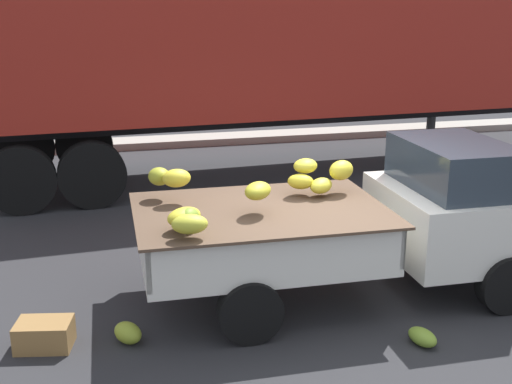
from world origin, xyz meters
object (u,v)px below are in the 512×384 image
semi_trailer (277,39)px  fallen_banana_bunch_by_wheel (422,337)px  pickup_truck (420,214)px  produce_crate (44,335)px  fallen_banana_bunch_near_tailgate (128,333)px

semi_trailer → fallen_banana_bunch_by_wheel: (-0.44, -6.69, -2.46)m
pickup_truck → produce_crate: size_ratio=9.14×
pickup_truck → fallen_banana_bunch_by_wheel: 1.60m
pickup_truck → fallen_banana_bunch_by_wheel: pickup_truck is taller
fallen_banana_bunch_by_wheel → produce_crate: (-3.55, 0.85, 0.05)m
semi_trailer → fallen_banana_bunch_near_tailgate: (-3.20, -5.94, -2.44)m
pickup_truck → fallen_banana_bunch_near_tailgate: size_ratio=14.54×
fallen_banana_bunch_near_tailgate → pickup_truck: bearing=8.8°
pickup_truck → produce_crate: bearing=-173.2°
pickup_truck → semi_trailer: bearing=92.5°
pickup_truck → fallen_banana_bunch_near_tailgate: 3.47m
semi_trailer → fallen_banana_bunch_by_wheel: semi_trailer is taller
fallen_banana_bunch_near_tailgate → fallen_banana_bunch_by_wheel: fallen_banana_bunch_near_tailgate is taller
pickup_truck → produce_crate: pickup_truck is taller
fallen_banana_bunch_by_wheel → fallen_banana_bunch_near_tailgate: bearing=164.9°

